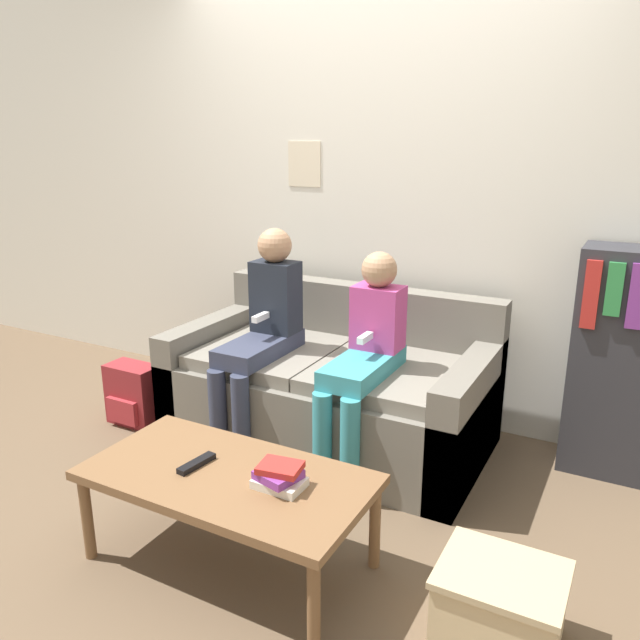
# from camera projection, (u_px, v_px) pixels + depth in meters

# --- Properties ---
(ground_plane) EXTENTS (10.00, 10.00, 0.00)m
(ground_plane) POSITION_uv_depth(u_px,v_px,m) (277.00, 485.00, 2.97)
(ground_plane) COLOR brown
(wall_back) EXTENTS (8.00, 0.06, 2.60)m
(wall_back) POSITION_uv_depth(u_px,v_px,m) (377.00, 191.00, 3.54)
(wall_back) COLOR silver
(wall_back) RESTS_ON ground_plane
(couch) EXTENTS (1.66, 0.90, 0.79)m
(couch) POSITION_uv_depth(u_px,v_px,m) (332.00, 390.00, 3.37)
(couch) COLOR #6B665B
(couch) RESTS_ON ground_plane
(coffee_table) EXTENTS (1.09, 0.56, 0.39)m
(coffee_table) POSITION_uv_depth(u_px,v_px,m) (228.00, 482.00, 2.35)
(coffee_table) COLOR brown
(coffee_table) RESTS_ON ground_plane
(person_left) EXTENTS (0.24, 0.60, 1.14)m
(person_left) POSITION_uv_depth(u_px,v_px,m) (262.00, 328.00, 3.23)
(person_left) COLOR #33384C
(person_left) RESTS_ON ground_plane
(person_right) EXTENTS (0.24, 0.60, 1.07)m
(person_right) POSITION_uv_depth(u_px,v_px,m) (365.00, 353.00, 2.97)
(person_right) COLOR teal
(person_right) RESTS_ON ground_plane
(tv_remote) EXTENTS (0.06, 0.17, 0.02)m
(tv_remote) POSITION_uv_depth(u_px,v_px,m) (197.00, 463.00, 2.38)
(tv_remote) COLOR black
(tv_remote) RESTS_ON coffee_table
(book_stack) EXTENTS (0.18, 0.17, 0.09)m
(book_stack) POSITION_uv_depth(u_px,v_px,m) (279.00, 476.00, 2.24)
(book_stack) COLOR silver
(book_stack) RESTS_ON coffee_table
(bookshelf) EXTENTS (0.50, 0.30, 1.12)m
(bookshelf) POSITION_uv_depth(u_px,v_px,m) (627.00, 364.00, 2.95)
(bookshelf) COLOR #2D2D33
(bookshelf) RESTS_ON ground_plane
(storage_box) EXTENTS (0.40, 0.33, 0.27)m
(storage_box) POSITION_uv_depth(u_px,v_px,m) (499.00, 606.00, 2.02)
(storage_box) COLOR #CCB284
(storage_box) RESTS_ON ground_plane
(backpack) EXTENTS (0.30, 0.20, 0.35)m
(backpack) POSITION_uv_depth(u_px,v_px,m) (133.00, 395.00, 3.58)
(backpack) COLOR maroon
(backpack) RESTS_ON ground_plane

